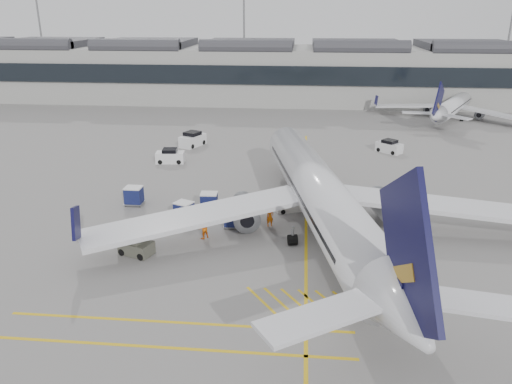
# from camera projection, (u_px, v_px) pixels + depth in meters

# --- Properties ---
(ground) EXTENTS (220.00, 220.00, 0.00)m
(ground) POSITION_uv_depth(u_px,v_px,m) (184.00, 250.00, 40.94)
(ground) COLOR gray
(ground) RESTS_ON ground
(terminal) EXTENTS (200.00, 20.45, 12.40)m
(terminal) POSITION_uv_depth(u_px,v_px,m) (260.00, 71.00, 106.00)
(terminal) COLOR #9E9E99
(terminal) RESTS_ON ground
(light_masts) EXTENTS (113.00, 0.60, 25.45)m
(light_masts) POSITION_uv_depth(u_px,v_px,m) (258.00, 27.00, 116.41)
(light_masts) COLOR slate
(light_masts) RESTS_ON ground
(apron_markings) EXTENTS (0.25, 60.00, 0.01)m
(apron_markings) POSITION_uv_depth(u_px,v_px,m) (306.00, 208.00, 49.39)
(apron_markings) COLOR gold
(apron_markings) RESTS_ON ground
(airliner_main) EXTENTS (39.49, 43.57, 11.72)m
(airliner_main) POSITION_uv_depth(u_px,v_px,m) (321.00, 196.00, 42.80)
(airliner_main) COLOR silver
(airliner_main) RESTS_ON ground
(airliner_far) EXTENTS (24.98, 27.56, 8.02)m
(airliner_far) POSITION_uv_depth(u_px,v_px,m) (454.00, 106.00, 88.79)
(airliner_far) COLOR silver
(airliner_far) RESTS_ON ground
(belt_loader) EXTENTS (4.80, 2.99, 1.91)m
(belt_loader) POSITION_uv_depth(u_px,v_px,m) (293.00, 205.00, 48.83)
(belt_loader) COLOR beige
(belt_loader) RESTS_ON ground
(baggage_cart_a) EXTENTS (2.10, 1.95, 1.76)m
(baggage_cart_a) POSITION_uv_depth(u_px,v_px,m) (184.00, 210.00, 46.38)
(baggage_cart_a) COLOR gray
(baggage_cart_a) RESTS_ON ground
(baggage_cart_b) EXTENTS (1.56, 1.30, 1.61)m
(baggage_cart_b) POSITION_uv_depth(u_px,v_px,m) (232.00, 218.00, 44.86)
(baggage_cart_b) COLOR gray
(baggage_cart_b) RESTS_ON ground
(baggage_cart_c) EXTENTS (1.79, 1.51, 1.81)m
(baggage_cart_c) POSITION_uv_depth(u_px,v_px,m) (209.00, 201.00, 48.54)
(baggage_cart_c) COLOR gray
(baggage_cart_c) RESTS_ON ground
(baggage_cart_d) EXTENTS (1.81, 1.50, 1.88)m
(baggage_cart_d) POSITION_uv_depth(u_px,v_px,m) (134.00, 195.00, 49.96)
(baggage_cart_d) COLOR gray
(baggage_cart_d) RESTS_ON ground
(ramp_agent_a) EXTENTS (0.76, 0.62, 1.79)m
(ramp_agent_a) POSITION_uv_depth(u_px,v_px,m) (270.00, 217.00, 45.08)
(ramp_agent_a) COLOR orange
(ramp_agent_a) RESTS_ON ground
(ramp_agent_b) EXTENTS (1.20, 1.19, 1.95)m
(ramp_agent_b) POSITION_uv_depth(u_px,v_px,m) (203.00, 228.00, 42.64)
(ramp_agent_b) COLOR orange
(ramp_agent_b) RESTS_ON ground
(pushback_tug) EXTENTS (2.98, 2.36, 1.46)m
(pushback_tug) POSITION_uv_depth(u_px,v_px,m) (136.00, 247.00, 39.97)
(pushback_tug) COLOR #525346
(pushback_tug) RESTS_ON ground
(safety_cone_nose) EXTENTS (0.36, 0.36, 0.50)m
(safety_cone_nose) POSITION_uv_depth(u_px,v_px,m) (286.00, 169.00, 60.64)
(safety_cone_nose) COLOR #F24C0A
(safety_cone_nose) RESTS_ON ground
(safety_cone_engine) EXTENTS (0.38, 0.38, 0.53)m
(safety_cone_engine) POSITION_uv_depth(u_px,v_px,m) (376.00, 234.00, 43.20)
(safety_cone_engine) COLOR #F24C0A
(safety_cone_engine) RESTS_ON ground
(service_van_left) EXTENTS (3.72, 2.14, 1.82)m
(service_van_left) POSITION_uv_depth(u_px,v_px,m) (170.00, 156.00, 63.82)
(service_van_left) COLOR silver
(service_van_left) RESTS_ON ground
(service_van_mid) EXTENTS (3.54, 4.53, 2.08)m
(service_van_mid) POSITION_uv_depth(u_px,v_px,m) (193.00, 140.00, 71.55)
(service_van_mid) COLOR silver
(service_van_mid) RESTS_ON ground
(service_van_right) EXTENTS (3.70, 3.56, 1.76)m
(service_van_right) POSITION_uv_depth(u_px,v_px,m) (389.00, 147.00, 68.38)
(service_van_right) COLOR silver
(service_van_right) RESTS_ON ground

